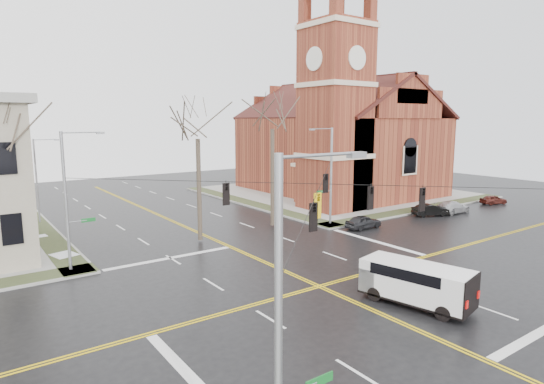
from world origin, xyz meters
TOP-DOWN VIEW (x-y plane):
  - ground at (0.00, 0.00)m, footprint 120.00×120.00m
  - sidewalks at (0.00, 0.00)m, footprint 80.00×80.00m
  - road_markings at (0.00, 0.00)m, footprint 100.00×100.00m
  - church at (24.76, 24.78)m, footprint 24.28×27.48m
  - signal_pole_ne at (11.32, 11.50)m, footprint 2.75×0.22m
  - signal_pole_nw at (-11.32, 11.50)m, footprint 2.75×0.22m
  - signal_pole_sw at (-11.32, -11.50)m, footprint 2.75×0.22m
  - span_wires at (0.00, 0.00)m, footprint 23.02×23.02m
  - traffic_signals at (-0.00, -0.67)m, footprint 8.21×8.26m
  - streetlight_north_a at (-10.65, 28.00)m, footprint 2.30×0.20m
  - streetlight_north_b at (-10.65, 48.00)m, footprint 2.30×0.20m
  - cargo_van at (2.37, -4.80)m, footprint 3.51×6.19m
  - parked_car_a at (13.02, 8.71)m, footprint 3.67×1.49m
  - parked_car_b at (22.74, 8.49)m, footprint 3.96×2.71m
  - parked_car_c at (25.91, 8.03)m, footprint 4.52×1.86m
  - parked_car_d at (34.49, 8.24)m, footprint 3.48×2.23m
  - tree_nw_far at (-14.59, 13.52)m, footprint 4.00×4.00m
  - tree_nw_near at (-1.19, 13.31)m, footprint 4.00×4.00m
  - tree_ne at (6.68, 14.16)m, footprint 4.00×4.00m

SIDE VIEW (x-z plane):
  - ground at x=0.00m, z-range 0.00..0.00m
  - road_markings at x=0.00m, z-range 0.00..0.01m
  - sidewalks at x=0.00m, z-range -0.01..0.16m
  - parked_car_d at x=34.49m, z-range 0.00..1.10m
  - parked_car_b at x=22.74m, z-range 0.00..1.23m
  - parked_car_a at x=13.02m, z-range 0.00..1.25m
  - parked_car_c at x=25.91m, z-range 0.00..1.31m
  - cargo_van at x=2.37m, z-range 0.20..2.43m
  - streetlight_north_a at x=-10.65m, z-range 0.47..8.47m
  - streetlight_north_b at x=-10.65m, z-range 0.47..8.47m
  - signal_pole_ne at x=11.32m, z-range 0.45..9.45m
  - signal_pole_nw at x=-11.32m, z-range 0.45..9.45m
  - signal_pole_sw at x=-11.32m, z-range 0.45..9.45m
  - traffic_signals at x=0.00m, z-range 4.80..6.10m
  - span_wires at x=0.00m, z-range 6.18..6.22m
  - church at x=24.76m, z-range -5.32..22.18m
  - tree_nw_far at x=-14.59m, z-range 2.63..14.42m
  - tree_nw_near at x=-1.19m, z-range 2.75..15.06m
  - tree_ne at x=6.68m, z-range 2.96..16.28m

